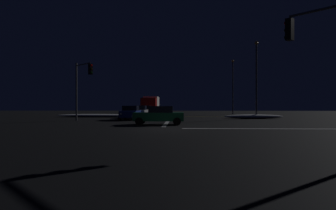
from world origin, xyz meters
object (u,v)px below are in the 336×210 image
Objects in this scene: box_truck at (151,104)px; sedan_silver at (140,111)px; sedan_blue at (131,113)px; traffic_signal_nw at (82,81)px; streetlamp_right_near at (256,74)px; streetlamp_right_far at (233,83)px; sedan_green_crossing at (159,115)px; sedan_red at (145,111)px.

sedan_silver is at bearing -90.81° from box_truck.
box_truck is (0.45, 17.90, 0.91)m from sedan_blue.
sedan_silver is 10.17m from traffic_signal_nw.
traffic_signal_nw reaches higher than box_truck.
streetlamp_right_near is (14.22, -14.85, 3.64)m from box_truck.
streetlamp_right_far reaches higher than sedan_silver.
sedan_green_crossing is at bearing -82.61° from box_truck.
streetlamp_right_near is 0.98× the size of streetlamp_right_far.
sedan_blue is at bearing -91.44° from box_truck.
streetlamp_right_near is (10.88, 10.88, 4.55)m from sedan_green_crossing.
sedan_blue is 1.00× the size of sedan_red.
sedan_red is 14.87m from traffic_signal_nw.
sedan_red is 0.46× the size of streetlamp_right_far.
sedan_green_crossing is at bearing -75.01° from sedan_silver.
sedan_blue is 0.52× the size of box_truck.
sedan_silver is 5.30m from sedan_red.
sedan_blue is 1.00× the size of sedan_green_crossing.
sedan_blue and sedan_green_crossing have the same top height.
sedan_red is 16.81m from streetlamp_right_near.
sedan_silver is at bearing -136.30° from streetlamp_right_far.
sedan_green_crossing is 29.36m from streetlamp_right_far.
traffic_signal_nw is at bearing -162.19° from streetlamp_right_near.
streetlamp_right_near is at bearing 44.98° from sedan_green_crossing.
sedan_green_crossing is at bearing -29.99° from traffic_signal_nw.
streetlamp_right_near is at bearing -90.00° from streetlamp_right_far.
traffic_signal_nw is at bearing -145.13° from sedan_blue.
streetlamp_right_far is at bearing 90.00° from streetlamp_right_near.
sedan_blue is 24.48m from streetlamp_right_far.
box_truck is 14.74m from streetlamp_right_far.
streetlamp_right_far is (14.67, 19.05, 4.63)m from sedan_blue.
box_truck is 1.91× the size of sedan_green_crossing.
sedan_green_crossing is 16.04m from streetlamp_right_near.
streetlamp_right_near is (14.31, -7.54, 4.55)m from sedan_red.
sedan_blue and sedan_red have the same top height.
traffic_signal_nw is (-4.43, -3.09, 3.34)m from sedan_blue.
streetlamp_right_far is at bearing 52.40° from sedan_blue.
traffic_signal_nw is 29.26m from streetlamp_right_far.
streetlamp_right_far is at bearing 43.70° from sedan_silver.
sedan_green_crossing is (3.43, -18.42, 0.00)m from sedan_red.
sedan_silver is 13.58m from sedan_green_crossing.
sedan_silver and sedan_red have the same top height.
traffic_signal_nw is (-8.21, 4.74, 3.34)m from sedan_green_crossing.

